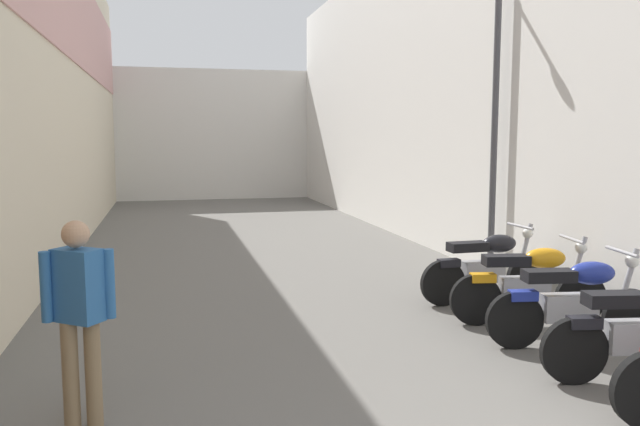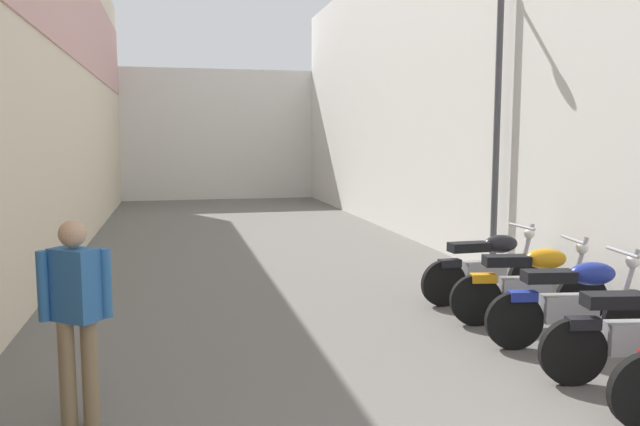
{
  "view_description": "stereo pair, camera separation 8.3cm",
  "coord_description": "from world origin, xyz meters",
  "views": [
    {
      "loc": [
        -1.68,
        -0.95,
        2.16
      ],
      "look_at": [
        0.07,
        6.19,
        1.29
      ],
      "focal_mm": 35.58,
      "sensor_mm": 36.0,
      "label": 1
    },
    {
      "loc": [
        -1.6,
        -0.97,
        2.16
      ],
      "look_at": [
        0.07,
        6.19,
        1.29
      ],
      "focal_mm": 35.58,
      "sensor_mm": 36.0,
      "label": 2
    }
  ],
  "objects": [
    {
      "name": "building_far_end",
      "position": [
        0.0,
        22.6,
        2.27
      ],
      "size": [
        9.67,
        2.0,
        4.54
      ],
      "primitive_type": "cube",
      "color": "silver",
      "rests_on": "ground"
    },
    {
      "name": "building_left",
      "position": [
        -3.53,
        10.76,
        3.26
      ],
      "size": [
        0.45,
        21.6,
        6.45
      ],
      "color": "beige",
      "rests_on": "ground"
    },
    {
      "name": "motorcycle_fourth",
      "position": [
        2.4,
        4.63,
        0.5
      ],
      "size": [
        1.84,
        0.58,
        1.04
      ],
      "color": "black",
      "rests_on": "ground"
    },
    {
      "name": "motorcycle_fifth",
      "position": [
        2.4,
        5.47,
        0.5
      ],
      "size": [
        1.84,
        0.58,
        1.04
      ],
      "color": "black",
      "rests_on": "ground"
    },
    {
      "name": "building_right",
      "position": [
        3.54,
        10.8,
        3.19
      ],
      "size": [
        0.45,
        21.6,
        6.38
      ],
      "color": "silver",
      "rests_on": "ground"
    },
    {
      "name": "motorcycle_sixth",
      "position": [
        2.4,
        6.48,
        0.5
      ],
      "size": [
        1.85,
        0.58,
        1.04
      ],
      "color": "black",
      "rests_on": "ground"
    },
    {
      "name": "street_lamp",
      "position": [
        3.09,
        7.82,
        2.6
      ],
      "size": [
        0.79,
        0.18,
        4.42
      ],
      "color": "#47474C",
      "rests_on": "ground"
    },
    {
      "name": "ground_plane",
      "position": [
        0.0,
        8.8,
        0.0
      ],
      "size": [
        37.6,
        37.6,
        0.0
      ],
      "primitive_type": "plane",
      "color": "#66635E"
    },
    {
      "name": "pedestrian_mid_alley",
      "position": [
        -2.33,
        3.88,
        0.92
      ],
      "size": [
        0.52,
        0.37,
        1.57
      ],
      "color": "#8C7251",
      "rests_on": "ground"
    }
  ]
}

